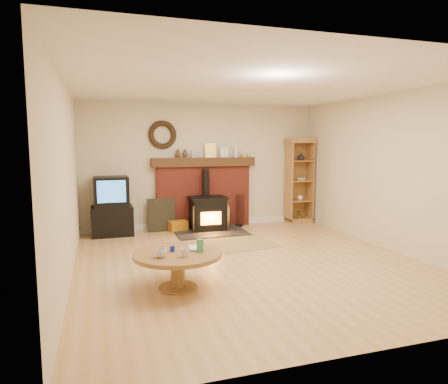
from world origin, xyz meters
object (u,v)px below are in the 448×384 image
object	(u,v)px
coffee_table	(178,259)
curio_cabinet	(299,181)
wood_stove	(208,215)
tv_unit	(112,207)

from	to	relation	value
coffee_table	curio_cabinet	bearing A→B (deg)	44.36
curio_cabinet	coffee_table	xyz separation A→B (m)	(-3.40, -3.32, -0.57)
wood_stove	coffee_table	size ratio (longest dim) A/B	1.29
tv_unit	coffee_table	bearing A→B (deg)	-78.28
tv_unit	curio_cabinet	size ratio (longest dim) A/B	0.61
wood_stove	curio_cabinet	distance (m)	2.29
curio_cabinet	tv_unit	bearing A→B (deg)	-178.79
wood_stove	curio_cabinet	size ratio (longest dim) A/B	0.74
wood_stove	tv_unit	bearing A→B (deg)	174.01
tv_unit	curio_cabinet	distance (m)	4.09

